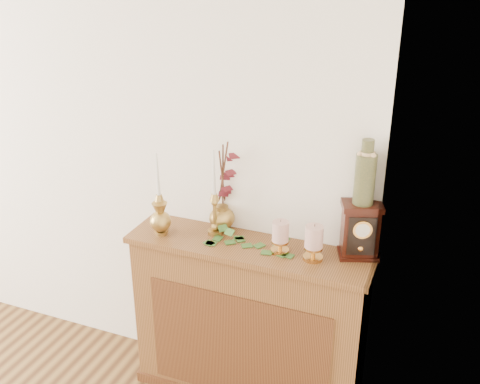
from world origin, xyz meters
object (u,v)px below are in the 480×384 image
at_px(ginger_jar, 227,188).
at_px(ceramic_vase, 365,175).
at_px(mantel_clock, 360,231).
at_px(candlestick_center, 215,207).
at_px(candlestick_left, 160,207).
at_px(bud_vase, 160,219).

xyz_separation_m(ginger_jar, ceramic_vase, (0.70, -0.05, 0.19)).
height_order(mantel_clock, ceramic_vase, ceramic_vase).
height_order(candlestick_center, mantel_clock, candlestick_center).
height_order(candlestick_center, ceramic_vase, ceramic_vase).
bearing_deg(candlestick_left, ginger_jar, 31.59).
relative_size(candlestick_left, candlestick_center, 0.95).
bearing_deg(candlestick_center, mantel_clock, 3.56).
bearing_deg(candlestick_center, ginger_jar, 73.07).
distance_m(candlestick_left, ceramic_vase, 1.04).
bearing_deg(bud_vase, candlestick_left, 120.14).
relative_size(ginger_jar, ceramic_vase, 1.62).
xyz_separation_m(candlestick_left, ceramic_vase, (0.99, 0.14, 0.27)).
relative_size(ginger_jar, mantel_clock, 1.80).
xyz_separation_m(candlestick_center, ginger_jar, (0.03, 0.09, 0.07)).
xyz_separation_m(candlestick_center, mantel_clock, (0.72, 0.05, -0.01)).
relative_size(candlestick_left, ginger_jar, 0.87).
relative_size(bud_vase, mantel_clock, 0.64).
bearing_deg(bud_vase, candlestick_center, 23.86).
bearing_deg(candlestick_center, candlestick_left, -161.74).
distance_m(candlestick_left, bud_vase, 0.06).
bearing_deg(ceramic_vase, candlestick_left, -172.22).
height_order(bud_vase, mantel_clock, mantel_clock).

